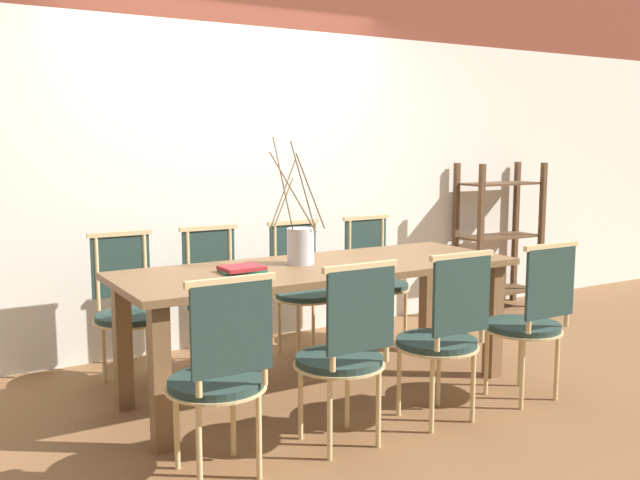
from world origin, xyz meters
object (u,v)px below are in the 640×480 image
(chair_near_center, at_px, (443,333))
(chair_far_center, at_px, (302,284))
(book_stack, at_px, (242,269))
(vase_centerpiece, at_px, (300,244))
(dining_table, at_px, (320,282))
(shelving_rack, at_px, (499,237))

(chair_near_center, bearing_deg, chair_far_center, 90.44)
(chair_far_center, relative_size, book_stack, 3.52)
(chair_near_center, bearing_deg, vase_centerpiece, 115.45)
(chair_near_center, xyz_separation_m, book_stack, (-0.81, 0.78, 0.30))
(chair_far_center, bearing_deg, vase_centerpiece, 59.84)
(dining_table, relative_size, book_stack, 8.99)
(dining_table, bearing_deg, chair_far_center, 68.13)
(dining_table, relative_size, shelving_rack, 1.83)
(chair_near_center, bearing_deg, shelving_rack, 39.53)
(chair_far_center, bearing_deg, dining_table, 68.13)
(vase_centerpiece, relative_size, book_stack, 2.82)
(dining_table, height_order, chair_far_center, chair_far_center)
(dining_table, xyz_separation_m, chair_far_center, (0.30, 0.76, -0.17))
(vase_centerpiece, xyz_separation_m, book_stack, (-0.41, -0.06, -0.10))
(chair_near_center, xyz_separation_m, vase_centerpiece, (-0.40, 0.84, 0.40))
(dining_table, xyz_separation_m, shelving_rack, (2.50, 1.05, -0.02))
(dining_table, xyz_separation_m, chair_near_center, (0.31, -0.76, -0.17))
(book_stack, distance_m, shelving_rack, 3.17)
(shelving_rack, bearing_deg, chair_near_center, -140.47)
(dining_table, distance_m, shelving_rack, 2.71)
(chair_far_center, height_order, shelving_rack, shelving_rack)
(chair_far_center, distance_m, vase_centerpiece, 0.87)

